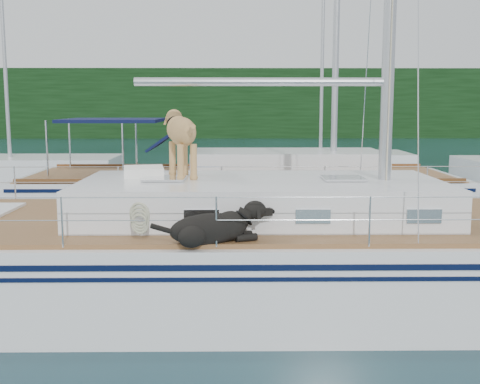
{
  "coord_description": "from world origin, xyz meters",
  "views": [
    {
      "loc": [
        0.4,
        -8.66,
        2.89
      ],
      "look_at": [
        0.5,
        0.2,
        1.6
      ],
      "focal_mm": 45.0,
      "sensor_mm": 36.0,
      "label": 1
    }
  ],
  "objects": [
    {
      "name": "bg_boat_center",
      "position": [
        4.0,
        16.0,
        0.45
      ],
      "size": [
        7.2,
        3.0,
        11.65
      ],
      "color": "white",
      "rests_on": "ground"
    },
    {
      "name": "main_sailboat",
      "position": [
        0.09,
        -0.0,
        0.68
      ],
      "size": [
        12.0,
        3.97,
        14.01
      ],
      "color": "white",
      "rests_on": "ground"
    },
    {
      "name": "bg_boat_west",
      "position": [
        -8.0,
        14.0,
        0.45
      ],
      "size": [
        8.0,
        3.0,
        11.65
      ],
      "color": "white",
      "rests_on": "ground"
    },
    {
      "name": "tree_line",
      "position": [
        0.0,
        45.0,
        3.0
      ],
      "size": [
        90.0,
        3.0,
        6.0
      ],
      "primitive_type": "cube",
      "color": "black",
      "rests_on": "ground"
    },
    {
      "name": "neighbor_sailboat",
      "position": [
        0.68,
        6.67,
        0.63
      ],
      "size": [
        11.0,
        3.5,
        13.3
      ],
      "color": "white",
      "rests_on": "ground"
    },
    {
      "name": "ground",
      "position": [
        0.0,
        0.0,
        0.0
      ],
      "size": [
        120.0,
        120.0,
        0.0
      ],
      "primitive_type": "plane",
      "color": "black",
      "rests_on": "ground"
    },
    {
      "name": "shore_bank",
      "position": [
        0.0,
        46.2,
        0.6
      ],
      "size": [
        92.0,
        1.0,
        1.2
      ],
      "primitive_type": "cube",
      "color": "#595147",
      "rests_on": "ground"
    }
  ]
}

